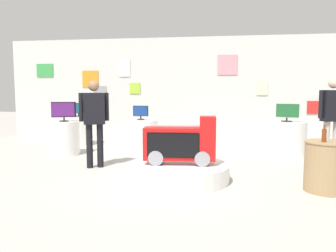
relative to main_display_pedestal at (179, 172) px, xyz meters
name	(u,v)px	position (x,y,z in m)	size (l,w,h in m)	color
ground_plane	(161,180)	(-0.31, -0.04, -0.14)	(30.00, 30.00, 0.00)	#B2ADA3
back_wall_display	(189,90)	(-0.31, 4.42, 1.34)	(10.86, 0.13, 2.94)	silver
main_display_pedestal	(179,172)	(0.00, 0.00, 0.00)	(1.62, 1.62, 0.28)	white
novelty_firetruck_tv	(181,145)	(0.02, 0.00, 0.46)	(1.18, 0.44, 0.78)	gray
display_pedestal_left_rear	(141,136)	(-1.27, 2.51, 0.24)	(0.84, 0.84, 0.76)	white
tv_on_left_rear	(141,112)	(-1.27, 2.51, 0.81)	(0.37, 0.18, 0.34)	black
display_pedestal_center_rear	(286,138)	(2.09, 2.60, 0.24)	(0.89, 0.89, 0.76)	white
tv_on_center_rear	(287,112)	(2.09, 2.60, 0.84)	(0.53, 0.24, 0.42)	black
display_pedestal_right_rear	(65,138)	(-2.88, 1.81, 0.24)	(0.67, 0.67, 0.76)	white
tv_on_right_rear	(64,111)	(-2.88, 1.81, 0.87)	(0.53, 0.20, 0.44)	black
display_pedestal_far_right	(79,131)	(-3.14, 3.19, 0.24)	(0.71, 0.71, 0.76)	white
tv_on_far_right	(78,109)	(-3.14, 3.18, 0.83)	(0.45, 0.17, 0.36)	black
side_table_round	(327,166)	(2.21, -0.22, 0.24)	(0.66, 0.66, 0.74)	#9E7F56
bottle_on_side_table	(324,135)	(2.13, -0.30, 0.70)	(0.06, 0.06, 0.25)	brown
shopper_browsing_near_truck	(332,116)	(2.67, 1.25, 0.87)	(0.53, 0.32, 1.71)	#B2ADA3
shopper_browsing_rear	(94,117)	(-1.72, 0.70, 0.83)	(0.50, 0.35, 1.66)	black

